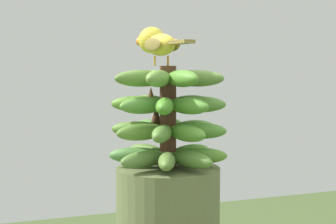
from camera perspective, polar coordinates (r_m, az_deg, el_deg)
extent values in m
cylinder|color=#4C2D1E|center=(1.27, 0.00, -0.56)|extent=(0.04, 0.04, 0.25)
ellipsoid|color=#56892E|center=(1.28, 3.51, -4.83)|extent=(0.09, 0.14, 0.04)
ellipsoid|color=#518B2D|center=(1.33, 2.46, -4.45)|extent=(0.09, 0.14, 0.04)
ellipsoid|color=#4E7A33|center=(1.36, 0.11, -4.29)|extent=(0.14, 0.09, 0.04)
ellipsoid|color=#597C32|center=(1.34, -2.29, -4.42)|extent=(0.14, 0.09, 0.04)
ellipsoid|color=#4F823D|center=(1.28, -3.49, -4.79)|extent=(0.09, 0.14, 0.04)
ellipsoid|color=#597E39|center=(1.23, -2.67, -5.22)|extent=(0.09, 0.14, 0.04)
ellipsoid|color=#5A7D36|center=(1.20, -0.13, -5.43)|extent=(0.14, 0.09, 0.04)
ellipsoid|color=#547E34|center=(1.22, 2.50, -5.25)|extent=(0.14, 0.09, 0.04)
ellipsoid|color=#588A2C|center=(1.34, 0.58, -1.63)|extent=(0.14, 0.10, 0.04)
ellipsoid|color=#528C3B|center=(1.33, -1.85, -1.69)|extent=(0.14, 0.07, 0.04)
ellipsoid|color=#547B2F|center=(1.29, -3.32, -1.92)|extent=(0.10, 0.14, 0.04)
ellipsoid|color=#588231|center=(1.23, -2.90, -2.22)|extent=(0.07, 0.14, 0.04)
ellipsoid|color=#578136|center=(1.20, -0.65, -2.40)|extent=(0.14, 0.10, 0.04)
ellipsoid|color=#548B30|center=(1.21, 2.04, -2.33)|extent=(0.14, 0.07, 0.04)
ellipsoid|color=#4F8831|center=(1.26, 3.39, -2.06)|extent=(0.10, 0.14, 0.04)
ellipsoid|color=#5A8E31|center=(1.31, 2.72, -1.78)|extent=(0.07, 0.14, 0.04)
ellipsoid|color=#578A2E|center=(1.34, 0.31, 1.07)|extent=(0.14, 0.10, 0.04)
ellipsoid|color=#588229|center=(1.32, -2.02, 1.03)|extent=(0.14, 0.08, 0.04)
ellipsoid|color=#568729|center=(1.27, -3.28, 0.89)|extent=(0.10, 0.14, 0.04)
ellipsoid|color=#538C36|center=(1.22, -2.66, 0.73)|extent=(0.08, 0.14, 0.04)
ellipsoid|color=#4B8E29|center=(1.19, -0.35, 0.64)|extent=(0.14, 0.10, 0.04)
ellipsoid|color=#528E30|center=(1.21, 2.20, 0.70)|extent=(0.14, 0.08, 0.04)
ellipsoid|color=#518032|center=(1.26, 3.32, 0.85)|extent=(0.10, 0.14, 0.04)
ellipsoid|color=#4F7A3A|center=(1.31, 2.47, 1.00)|extent=(0.08, 0.14, 0.04)
ellipsoid|color=#57802F|center=(1.33, 0.93, 3.79)|extent=(0.13, 0.12, 0.04)
ellipsoid|color=#55892B|center=(1.33, -1.41, 3.79)|extent=(0.14, 0.06, 0.04)
ellipsoid|color=#527A32|center=(1.29, -3.02, 3.76)|extent=(0.12, 0.13, 0.04)
ellipsoid|color=#517B2F|center=(1.23, -2.94, 3.72)|extent=(0.06, 0.14, 0.04)
ellipsoid|color=#5D8B38|center=(1.20, -1.04, 3.70)|extent=(0.13, 0.12, 0.04)
ellipsoid|color=#50882D|center=(1.20, 1.56, 3.71)|extent=(0.14, 0.06, 0.04)
ellipsoid|color=#5A7F36|center=(1.24, 3.12, 3.73)|extent=(0.12, 0.13, 0.04)
ellipsoid|color=olive|center=(1.30, 2.79, 3.77)|extent=(0.06, 0.14, 0.04)
cone|color=brown|center=(1.26, -1.90, 1.44)|extent=(0.04, 0.04, 0.06)
cone|color=#4C2D1E|center=(1.30, -1.32, -0.56)|extent=(0.04, 0.04, 0.06)
cylinder|color=#C68933|center=(1.26, -0.12, 5.65)|extent=(0.01, 0.01, 0.02)
cylinder|color=#C68933|center=(1.25, -1.41, 5.67)|extent=(0.01, 0.01, 0.02)
ellipsoid|color=gold|center=(1.26, -0.76, 7.42)|extent=(0.11, 0.07, 0.05)
ellipsoid|color=olive|center=(1.26, 0.43, 7.40)|extent=(0.08, 0.02, 0.03)
ellipsoid|color=olive|center=(1.24, -1.73, 7.46)|extent=(0.08, 0.02, 0.03)
cube|color=olive|center=(1.18, 1.30, 7.72)|extent=(0.08, 0.04, 0.01)
sphere|color=gold|center=(1.30, -1.80, 7.91)|extent=(0.07, 0.07, 0.07)
sphere|color=black|center=(1.29, -2.95, 8.14)|extent=(0.01, 0.01, 0.01)
cone|color=orange|center=(1.34, -2.71, 7.81)|extent=(0.04, 0.03, 0.02)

